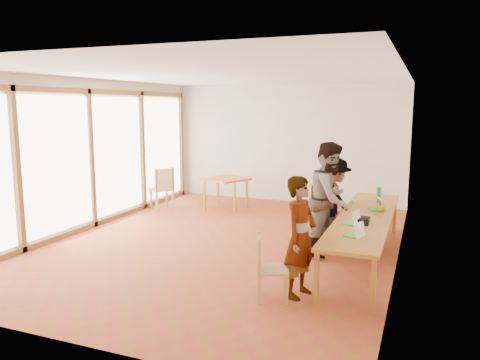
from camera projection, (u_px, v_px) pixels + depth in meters
name	position (u px, v px, depth m)	size (l,w,h in m)	color
ground	(225.00, 242.00, 8.58)	(8.00, 8.00, 0.00)	#9C3D25
wall_back	(287.00, 144.00, 12.01)	(6.00, 0.10, 3.00)	silver
wall_front	(65.00, 204.00, 4.67)	(6.00, 0.10, 3.00)	silver
wall_right	(402.00, 169.00, 7.25)	(0.10, 8.00, 3.00)	silver
window_wall	(90.00, 154.00, 9.42)	(0.10, 8.00, 3.00)	white
ceiling	(224.00, 73.00, 8.10)	(6.00, 8.00, 0.04)	white
communal_table	(365.00, 219.00, 7.38)	(0.80, 4.00, 0.75)	#C4802B
side_table	(226.00, 181.00, 11.22)	(0.90, 0.90, 0.75)	#C4802B
chair_near	(266.00, 261.00, 5.94)	(0.50, 0.50, 0.45)	#DDB26E
chair_mid	(300.00, 219.00, 8.18)	(0.42, 0.42, 0.45)	#DDB26E
chair_far	(320.00, 203.00, 9.09)	(0.57, 0.57, 0.51)	#DDB26E
chair_empty	(321.00, 207.00, 9.17)	(0.51, 0.51, 0.44)	#DDB26E
chair_spare	(163.00, 184.00, 11.08)	(0.67, 0.67, 0.54)	#DDB26E
person_near	(300.00, 237.00, 6.03)	(0.58, 0.38, 1.59)	gray
person_mid	(330.00, 199.00, 7.73)	(0.92, 0.71, 1.89)	gray
person_far	(335.00, 202.00, 8.31)	(1.01, 0.58, 1.56)	gray
laptop_near	(356.00, 233.00, 6.19)	(0.28, 0.29, 0.20)	green
laptop_mid	(354.00, 221.00, 6.84)	(0.27, 0.28, 0.21)	green
laptop_far	(378.00, 207.00, 7.77)	(0.28, 0.30, 0.21)	green
yellow_mug	(381.00, 208.00, 7.68)	(0.13, 0.13, 0.11)	gold
green_bottle	(379.00, 195.00, 8.33)	(0.07, 0.07, 0.28)	#168348
clear_glass	(367.00, 221.00, 6.87)	(0.07, 0.07, 0.09)	silver
condiment_cup	(353.00, 201.00, 8.37)	(0.08, 0.08, 0.06)	white
pink_phone	(373.00, 208.00, 7.93)	(0.05, 0.10, 0.01)	#BF4356
black_pouch	(364.00, 221.00, 6.88)	(0.16, 0.26, 0.09)	black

